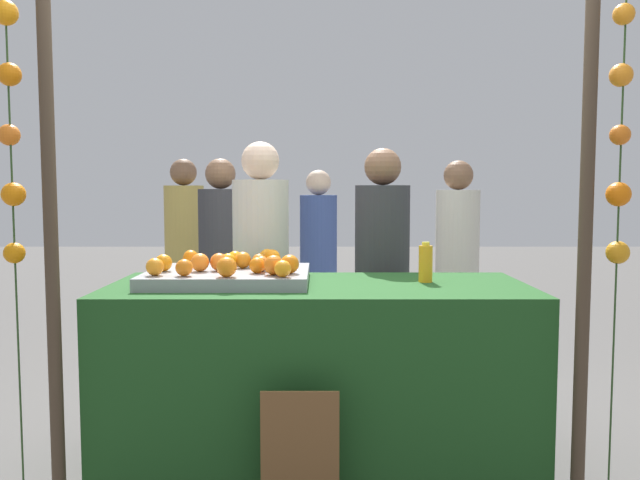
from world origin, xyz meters
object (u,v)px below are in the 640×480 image
orange_1 (269,257)px  vendor_left (263,291)px  chalkboard_sign (302,461)px  stall_counter (320,377)px  orange_0 (156,267)px  vendor_right (383,294)px  juice_bottle (427,263)px

orange_1 → vendor_left: 0.50m
chalkboard_sign → stall_counter: bearing=82.6°
orange_0 → orange_1: bearing=41.0°
orange_1 → vendor_right: (0.64, 0.44, -0.27)m
juice_bottle → vendor_left: 1.10m
stall_counter → vendor_right: (0.37, 0.71, 0.29)m
chalkboard_sign → juice_bottle: bearing=46.4°
stall_counter → orange_1: orange_1 is taller
stall_counter → vendor_right: vendor_right is taller
chalkboard_sign → vendor_left: 1.38m
stall_counter → vendor_right: size_ratio=1.25×
orange_1 → vendor_right: 0.82m
stall_counter → vendor_left: size_ratio=1.22×
juice_bottle → chalkboard_sign: 1.13m
orange_0 → juice_bottle: juice_bottle is taller
vendor_right → vendor_left: bearing=-179.1°
orange_0 → chalkboard_sign: 1.08m
chalkboard_sign → vendor_right: 1.43m
orange_1 → chalkboard_sign: bearing=-76.9°
stall_counter → vendor_left: vendor_left is taller
orange_0 → juice_bottle: bearing=9.4°
orange_1 → juice_bottle: size_ratio=0.42×
chalkboard_sign → vendor_right: (0.45, 1.27, 0.47)m
orange_1 → stall_counter: bearing=-45.7°
vendor_left → chalkboard_sign: bearing=-78.0°
juice_bottle → vendor_right: bearing=103.2°
juice_bottle → vendor_left: (-0.86, 0.63, -0.24)m
vendor_left → vendor_right: 0.71m
stall_counter → orange_0: 0.94m
orange_1 → vendor_right: vendor_right is taller
orange_0 → juice_bottle: 1.29m
chalkboard_sign → orange_0: bearing=148.2°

